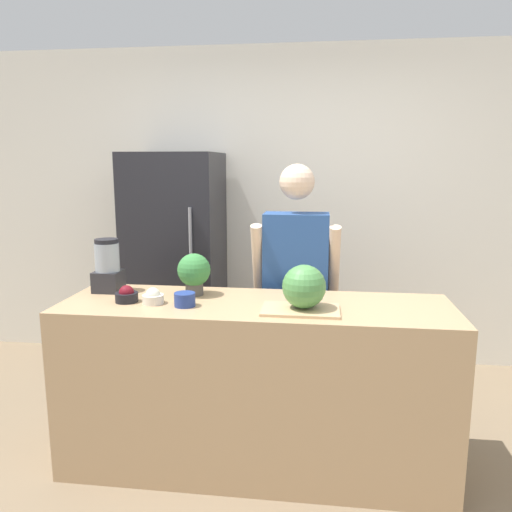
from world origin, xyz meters
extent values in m
plane|color=#7F6B51|center=(0.00, 0.00, 0.00)|extent=(14.00, 14.00, 0.00)
cube|color=white|center=(0.00, 1.96, 1.30)|extent=(8.00, 0.06, 2.60)
cube|color=tan|center=(0.00, 0.32, 0.47)|extent=(2.08, 0.63, 0.93)
cube|color=#232328|center=(-0.81, 1.59, 0.87)|extent=(0.71, 0.65, 1.75)
cylinder|color=gray|center=(-0.59, 1.25, 1.05)|extent=(0.02, 0.02, 0.61)
cube|color=#333338|center=(0.19, 0.84, 0.40)|extent=(0.30, 0.18, 0.80)
cube|color=#284C8C|center=(0.19, 0.84, 1.08)|extent=(0.40, 0.22, 0.57)
sphere|color=beige|center=(0.19, 0.84, 1.55)|extent=(0.22, 0.22, 0.22)
cylinder|color=beige|center=(-0.05, 0.80, 1.07)|extent=(0.07, 0.23, 0.48)
cylinder|color=beige|center=(0.42, 0.80, 1.07)|extent=(0.07, 0.23, 0.48)
cube|color=tan|center=(0.25, 0.20, 0.94)|extent=(0.39, 0.24, 0.01)
sphere|color=#4C8C47|center=(0.26, 0.21, 1.06)|extent=(0.22, 0.22, 0.22)
cylinder|color=black|center=(-0.69, 0.26, 0.96)|extent=(0.12, 0.12, 0.05)
sphere|color=maroon|center=(-0.69, 0.26, 0.98)|extent=(0.08, 0.08, 0.08)
cylinder|color=beige|center=(-0.54, 0.24, 0.96)|extent=(0.11, 0.11, 0.05)
sphere|color=white|center=(-0.54, 0.24, 0.98)|extent=(0.08, 0.08, 0.08)
cylinder|color=navy|center=(-0.36, 0.22, 0.97)|extent=(0.11, 0.11, 0.07)
cube|color=#28282D|center=(-0.88, 0.46, 0.99)|extent=(0.15, 0.15, 0.12)
cylinder|color=#99A3AD|center=(-0.88, 0.46, 1.13)|extent=(0.14, 0.14, 0.16)
cylinder|color=black|center=(-0.88, 0.46, 1.23)|extent=(0.13, 0.13, 0.02)
cylinder|color=#514C47|center=(-0.36, 0.44, 0.96)|extent=(0.10, 0.10, 0.07)
sphere|color=#387F3D|center=(-0.36, 0.44, 1.08)|extent=(0.19, 0.19, 0.19)
camera|label=1|loc=(0.33, -2.22, 1.67)|focal=35.00mm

